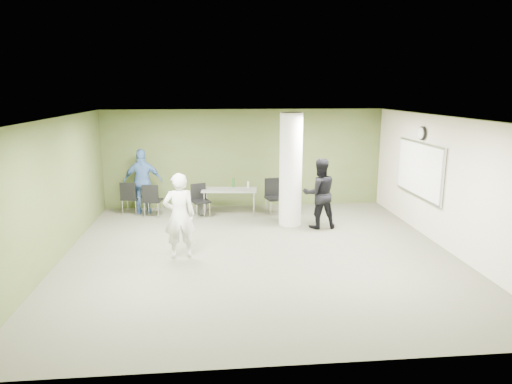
{
  "coord_description": "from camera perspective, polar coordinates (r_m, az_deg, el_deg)",
  "views": [
    {
      "loc": [
        -0.92,
        -8.97,
        3.34
      ],
      "look_at": [
        0.04,
        1.0,
        1.08
      ],
      "focal_mm": 32.0,
      "sensor_mm": 36.0,
      "label": 1
    }
  ],
  "objects": [
    {
      "name": "ceiling",
      "position": [
        9.03,
        0.34,
        9.28
      ],
      "size": [
        8.0,
        8.0,
        0.0
      ],
      "primitive_type": "plane",
      "rotation": [
        3.14,
        0.0,
        0.0
      ],
      "color": "white",
      "rests_on": "wall_back"
    },
    {
      "name": "man_blue",
      "position": [
        12.75,
        -13.95,
        1.26
      ],
      "size": [
        1.06,
        0.47,
        1.79
      ],
      "primitive_type": "imported",
      "rotation": [
        0.0,
        0.0,
        3.18
      ],
      "color": "#4268A4",
      "rests_on": "floor"
    },
    {
      "name": "floor",
      "position": [
        9.62,
        0.32,
        -7.62
      ],
      "size": [
        8.0,
        8.0,
        0.0
      ],
      "primitive_type": "plane",
      "color": "#525140",
      "rests_on": "ground"
    },
    {
      "name": "woman_white",
      "position": [
        9.25,
        -9.56,
        -2.95
      ],
      "size": [
        0.7,
        0.52,
        1.74
      ],
      "primitive_type": "imported",
      "rotation": [
        0.0,
        0.0,
        3.32
      ],
      "color": "silver",
      "rests_on": "floor"
    },
    {
      "name": "wall_left",
      "position": [
        9.68,
        -23.93,
        0.04
      ],
      "size": [
        0.02,
        8.0,
        2.8
      ],
      "primitive_type": "cube",
      "color": "#4C5528",
      "rests_on": "floor"
    },
    {
      "name": "whiteboard",
      "position": [
        11.41,
        19.7,
        2.68
      ],
      "size": [
        0.05,
        2.3,
        1.3
      ],
      "color": "silver",
      "rests_on": "wall_right_cream"
    },
    {
      "name": "chair_table_right",
      "position": [
        12.32,
        2.34,
        -0.23
      ],
      "size": [
        0.58,
        0.58,
        1.0
      ],
      "rotation": [
        0.0,
        0.0,
        0.19
      ],
      "color": "black",
      "rests_on": "floor"
    },
    {
      "name": "wall_back",
      "position": [
        13.15,
        -1.44,
        4.22
      ],
      "size": [
        8.0,
        2.8,
        0.02
      ],
      "primitive_type": "cube",
      "rotation": [
        1.57,
        0.0,
        0.0
      ],
      "color": "#4C5528",
      "rests_on": "floor"
    },
    {
      "name": "wall_clock",
      "position": [
        11.31,
        20.03,
        6.92
      ],
      "size": [
        0.06,
        0.32,
        0.32
      ],
      "color": "black",
      "rests_on": "wall_right_cream"
    },
    {
      "name": "chair_table_left",
      "position": [
        12.28,
        -7.03,
        -0.71
      ],
      "size": [
        0.56,
        0.56,
        0.88
      ],
      "rotation": [
        0.0,
        0.0,
        0.35
      ],
      "color": "black",
      "rests_on": "floor"
    },
    {
      "name": "chair_back_left",
      "position": [
        12.81,
        -15.49,
        -0.44
      ],
      "size": [
        0.53,
        0.53,
        0.91
      ],
      "rotation": [
        0.0,
        0.0,
        2.94
      ],
      "color": "black",
      "rests_on": "floor"
    },
    {
      "name": "folding_table",
      "position": [
        12.39,
        -3.29,
        0.15
      ],
      "size": [
        1.53,
        0.79,
        0.95
      ],
      "rotation": [
        0.0,
        0.0,
        -0.1
      ],
      "color": "gray",
      "rests_on": "floor"
    },
    {
      "name": "wall_right_cream",
      "position": [
        10.41,
        22.81,
        0.96
      ],
      "size": [
        0.02,
        8.0,
        2.8
      ],
      "primitive_type": "cube",
      "color": "beige",
      "rests_on": "floor"
    },
    {
      "name": "chair_back_right",
      "position": [
        12.4,
        -12.9,
        -0.74
      ],
      "size": [
        0.52,
        0.52,
        0.9
      ],
      "rotation": [
        0.0,
        0.0,
        2.98
      ],
      "color": "black",
      "rests_on": "floor"
    },
    {
      "name": "man_black",
      "position": [
        11.21,
        7.94,
        -0.18
      ],
      "size": [
        0.88,
        0.71,
        1.73
      ],
      "primitive_type": "imported",
      "rotation": [
        0.0,
        0.0,
        3.21
      ],
      "color": "black",
      "rests_on": "floor"
    },
    {
      "name": "column",
      "position": [
        11.3,
        4.36,
        2.79
      ],
      "size": [
        0.56,
        0.56,
        2.8
      ],
      "primitive_type": "cylinder",
      "color": "silver",
      "rests_on": "floor"
    },
    {
      "name": "wastebasket",
      "position": [
        12.63,
        -6.72,
        -2.03
      ],
      "size": [
        0.25,
        0.25,
        0.29
      ],
      "primitive_type": "cylinder",
      "color": "#4C4C4C",
      "rests_on": "floor"
    }
  ]
}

